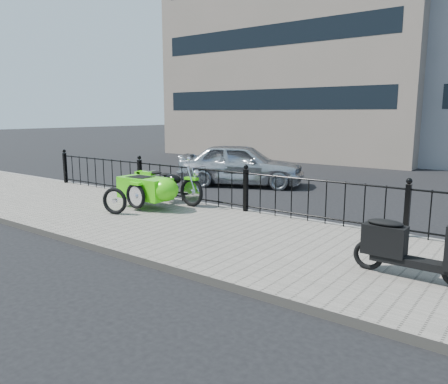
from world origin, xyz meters
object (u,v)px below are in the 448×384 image
Objects in this scene: motorcycle_sidecar at (155,188)px; scooter at (403,247)px; sedan_car at (241,164)px; spare_tire at (115,201)px.

scooter reaches higher than motorcycle_sidecar.
sedan_car is (-0.61, 4.50, 0.10)m from motorcycle_sidecar.
spare_tire is at bearing 160.90° from sedan_car.
motorcycle_sidecar is 3.79× the size of spare_tire.
motorcycle_sidecar is 4.54m from sedan_car.
scooter is 2.65× the size of spare_tire.
sedan_car is (-6.55, 5.64, 0.15)m from scooter.
spare_tire is 5.56m from sedan_car.
sedan_car reaches higher than scooter.
spare_tire is (-0.19, -1.04, -0.17)m from motorcycle_sidecar.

